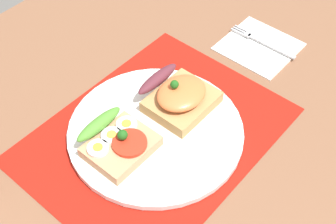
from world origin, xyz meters
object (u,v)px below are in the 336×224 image
at_px(sandwich_egg_tomato, 117,142).
at_px(plate, 156,131).
at_px(napkin, 259,46).
at_px(sandwich_salmon, 178,96).
at_px(fork, 261,41).

bearing_deg(sandwich_egg_tomato, plate, -16.92).
bearing_deg(napkin, sandwich_salmon, 176.14).
xyz_separation_m(plate, fork, (0.29, -0.01, -0.00)).
distance_m(sandwich_salmon, napkin, 0.22).
height_order(sandwich_egg_tomato, napkin, sandwich_egg_tomato).
xyz_separation_m(plate, sandwich_egg_tomato, (-0.06, 0.02, 0.02)).
relative_size(plate, fork, 2.01).
bearing_deg(plate, napkin, -1.61).
distance_m(sandwich_egg_tomato, fork, 0.36).
height_order(plate, fork, plate).
xyz_separation_m(sandwich_egg_tomato, fork, (0.36, -0.02, -0.02)).
relative_size(napkin, fork, 0.95).
distance_m(sandwich_egg_tomato, napkin, 0.35).
height_order(napkin, fork, fork).
bearing_deg(sandwich_salmon, fork, -3.04).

